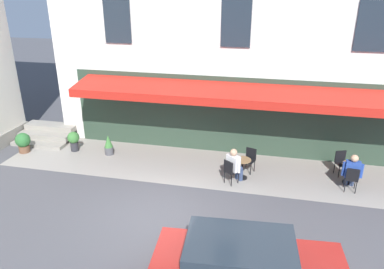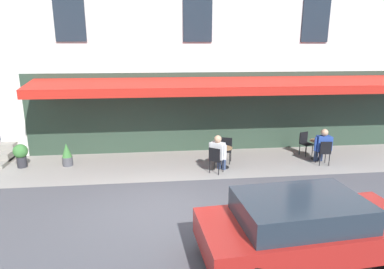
{
  "view_description": "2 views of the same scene",
  "coord_description": "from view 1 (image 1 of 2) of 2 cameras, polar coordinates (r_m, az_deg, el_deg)",
  "views": [
    {
      "loc": [
        -3.12,
        8.94,
        6.49
      ],
      "look_at": [
        -0.2,
        -4.11,
        1.01
      ],
      "focal_mm": 34.08,
      "sensor_mm": 36.0,
      "label": 1
    },
    {
      "loc": [
        -0.02,
        7.93,
        4.12
      ],
      "look_at": [
        -1.31,
        -3.71,
        1.02
      ],
      "focal_mm": 30.59,
      "sensor_mm": 36.0,
      "label": 2
    }
  ],
  "objects": [
    {
      "name": "sidewalk_cafe_terrace",
      "position": [
        13.94,
        11.75,
        -5.95
      ],
      "size": [
        20.5,
        3.2,
        0.01
      ],
      "primitive_type": "cube",
      "color": "gray",
      "rests_on": "ground_plane"
    },
    {
      "name": "cafe_chair_black_corner_right",
      "position": [
        14.41,
        22.3,
        -3.85
      ],
      "size": [
        0.51,
        0.51,
        0.91
      ],
      "color": "black",
      "rests_on": "ground_plane"
    },
    {
      "name": "cafe_table_near_entrance",
      "position": [
        13.95,
        23.5,
        -5.17
      ],
      "size": [
        0.6,
        0.6,
        0.75
      ],
      "color": "black",
      "rests_on": "ground_plane"
    },
    {
      "name": "cafe_table_mid_terrace",
      "position": [
        13.23,
        7.89,
        -4.89
      ],
      "size": [
        0.6,
        0.6,
        0.75
      ],
      "color": "black",
      "rests_on": "ground_plane"
    },
    {
      "name": "potted_plant_entrance_left",
      "position": [
        16.04,
        -18.03,
        -0.8
      ],
      "size": [
        0.49,
        0.49,
        0.85
      ],
      "color": "#2D2D33",
      "rests_on": "ground_plane"
    },
    {
      "name": "potted_plant_mid_terrace",
      "position": [
        15.35,
        -12.92,
        -1.63
      ],
      "size": [
        0.36,
        0.36,
        0.84
      ],
      "color": "#4C4C51",
      "rests_on": "ground_plane"
    },
    {
      "name": "seated_companion_in_white",
      "position": [
        12.86,
        6.68,
        -4.64
      ],
      "size": [
        0.62,
        0.64,
        1.3
      ],
      "color": "navy",
      "rests_on": "ground_plane"
    },
    {
      "name": "cafe_chair_black_corner_left",
      "position": [
        12.79,
        5.98,
        -5.52
      ],
      "size": [
        0.56,
        0.56,
        0.91
      ],
      "color": "black",
      "rests_on": "ground_plane"
    },
    {
      "name": "potted_plant_entrance_right",
      "position": [
        16.69,
        -24.93,
        -1.04
      ],
      "size": [
        0.6,
        0.6,
        0.85
      ],
      "color": "brown",
      "rests_on": "ground_plane"
    },
    {
      "name": "cafe_chair_black_back_row",
      "position": [
        13.36,
        23.73,
        -6.16
      ],
      "size": [
        0.43,
        0.43,
        0.91
      ],
      "color": "black",
      "rests_on": "ground_plane"
    },
    {
      "name": "back_alley_steps",
      "position": [
        17.79,
        -21.52,
        0.12
      ],
      "size": [
        2.4,
        1.75,
        0.6
      ],
      "color": "gray",
      "rests_on": "ground_plane"
    },
    {
      "name": "parked_car_red",
      "position": [
        8.72,
        8.4,
        -19.5
      ],
      "size": [
        4.43,
        2.13,
        1.33
      ],
      "color": "#A81E19",
      "rests_on": "ground_plane"
    },
    {
      "name": "seated_patron_in_blue",
      "position": [
        13.49,
        23.76,
        -5.16
      ],
      "size": [
        0.67,
        0.57,
        1.31
      ],
      "color": "navy",
      "rests_on": "ground_plane"
    },
    {
      "name": "ground_plane",
      "position": [
        11.48,
        -5.59,
        -12.26
      ],
      "size": [
        70.0,
        70.0,
        0.0
      ],
      "primitive_type": "plane",
      "color": "#4C4C51"
    },
    {
      "name": "cafe_chair_black_kerbside",
      "position": [
        13.73,
        9.03,
        -3.65
      ],
      "size": [
        0.51,
        0.51,
        0.91
      ],
      "color": "black",
      "rests_on": "ground_plane"
    }
  ]
}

